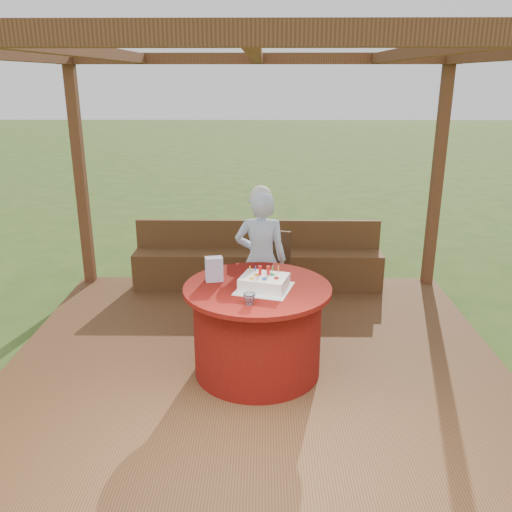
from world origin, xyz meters
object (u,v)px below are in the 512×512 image
at_px(chair, 267,268).
at_px(gift_bag, 214,269).
at_px(elderly_woman, 261,258).
at_px(bench, 258,266).
at_px(birthday_cake, 264,282).
at_px(table, 257,329).
at_px(drinking_glass, 249,299).

xyz_separation_m(chair, gift_bag, (-0.47, -1.14, 0.40)).
bearing_deg(elderly_woman, bench, 92.25).
height_order(chair, gift_bag, gift_bag).
bearing_deg(chair, birthday_cake, -91.60).
xyz_separation_m(bench, gift_bag, (-0.35, -1.90, 0.64)).
height_order(table, drinking_glass, drinking_glass).
bearing_deg(chair, bench, 98.44).
height_order(table, elderly_woman, elderly_woman).
xyz_separation_m(table, birthday_cake, (0.06, -0.06, 0.45)).
distance_m(table, drinking_glass, 0.58).
height_order(chair, drinking_glass, chair).
xyz_separation_m(bench, table, (0.02, -2.03, 0.14)).
xyz_separation_m(table, gift_bag, (-0.37, 0.13, 0.50)).
xyz_separation_m(elderly_woman, drinking_glass, (-0.08, -1.31, 0.11)).
bearing_deg(birthday_cake, chair, 88.40).
relative_size(chair, gift_bag, 4.27).
height_order(birthday_cake, gift_bag, gift_bag).
relative_size(table, birthday_cake, 2.37).
relative_size(table, gift_bag, 5.93).
height_order(table, chair, chair).
relative_size(table, drinking_glass, 13.08).
height_order(elderly_woman, gift_bag, elderly_woman).
bearing_deg(elderly_woman, gift_bag, -116.32).
xyz_separation_m(elderly_woman, gift_bag, (-0.40, -0.80, 0.17)).
xyz_separation_m(elderly_woman, birthday_cake, (0.03, -0.99, 0.12)).
distance_m(bench, table, 2.03).
relative_size(chair, elderly_woman, 0.61).
distance_m(bench, elderly_woman, 1.20).
bearing_deg(bench, chair, -81.56).
relative_size(elderly_woman, birthday_cake, 2.80).
bearing_deg(gift_bag, chair, 56.31).
bearing_deg(bench, gift_bag, -100.54).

